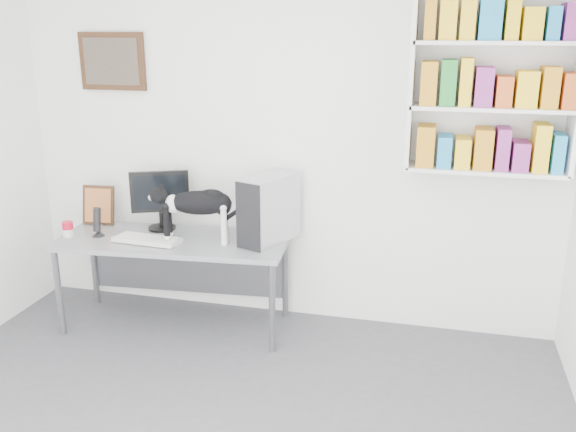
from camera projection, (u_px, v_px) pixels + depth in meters
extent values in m
cube|color=white|center=(283.00, 141.00, 4.41)|extent=(4.00, 0.01, 2.70)
cube|color=silver|center=(493.00, 76.00, 3.81)|extent=(1.03, 0.28, 1.24)
cube|color=#402714|center=(112.00, 61.00, 4.52)|extent=(0.52, 0.04, 0.42)
cube|color=slate|center=(176.00, 282.00, 4.49)|extent=(1.69, 0.77, 0.69)
cube|color=black|center=(160.00, 200.00, 4.53)|extent=(0.48, 0.36, 0.46)
cube|color=beige|center=(147.00, 240.00, 4.31)|extent=(0.49, 0.22, 0.04)
cube|color=#B7B7BC|center=(269.00, 209.00, 4.27)|extent=(0.36, 0.52, 0.48)
cylinder|color=black|center=(97.00, 221.00, 4.41)|extent=(0.11, 0.11, 0.22)
cube|color=#402714|center=(99.00, 204.00, 4.68)|extent=(0.26, 0.12, 0.31)
cylinder|color=red|center=(68.00, 229.00, 4.41)|extent=(0.08, 0.08, 0.11)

